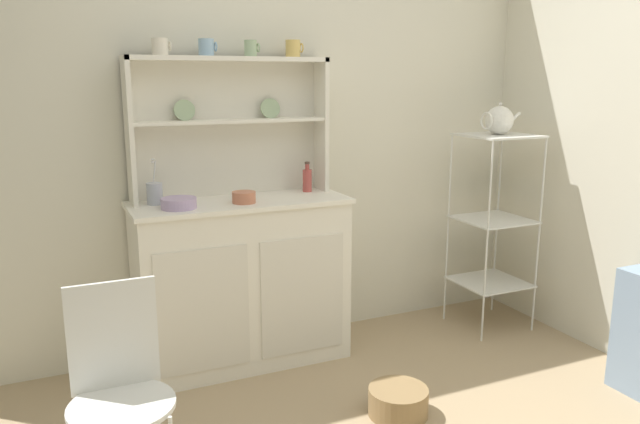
# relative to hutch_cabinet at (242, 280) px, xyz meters

# --- Properties ---
(wall_back) EXTENTS (3.84, 0.05, 2.50)m
(wall_back) POSITION_rel_hutch_cabinet_xyz_m (0.30, 0.26, 0.79)
(wall_back) COLOR silver
(wall_back) RESTS_ON ground
(hutch_cabinet) EXTENTS (1.14, 0.45, 0.91)m
(hutch_cabinet) POSITION_rel_hutch_cabinet_xyz_m (0.00, 0.00, 0.00)
(hutch_cabinet) COLOR white
(hutch_cabinet) RESTS_ON ground
(hutch_shelf_unit) EXTENTS (1.07, 0.18, 0.74)m
(hutch_shelf_unit) POSITION_rel_hutch_cabinet_xyz_m (-0.00, 0.17, 0.87)
(hutch_shelf_unit) COLOR silver
(hutch_shelf_unit) RESTS_ON hutch_cabinet
(bakers_rack) EXTENTS (0.41, 0.40, 1.20)m
(bakers_rack) POSITION_rel_hutch_cabinet_xyz_m (1.56, -0.15, 0.27)
(bakers_rack) COLOR silver
(bakers_rack) RESTS_ON ground
(wire_chair) EXTENTS (0.36, 0.36, 0.85)m
(wire_chair) POSITION_rel_hutch_cabinet_xyz_m (-0.75, -1.00, 0.05)
(wire_chair) COLOR white
(wire_chair) RESTS_ON ground
(floor_basket) EXTENTS (0.28, 0.28, 0.13)m
(floor_basket) POSITION_rel_hutch_cabinet_xyz_m (0.48, -0.84, -0.40)
(floor_basket) COLOR #93754C
(floor_basket) RESTS_ON ground
(cup_cream_0) EXTENTS (0.09, 0.08, 0.08)m
(cup_cream_0) POSITION_rel_hutch_cabinet_xyz_m (-0.35, 0.12, 1.22)
(cup_cream_0) COLOR silver
(cup_cream_0) RESTS_ON hutch_shelf_unit
(cup_sky_1) EXTENTS (0.09, 0.08, 0.09)m
(cup_sky_1) POSITION_rel_hutch_cabinet_xyz_m (-0.12, 0.12, 1.22)
(cup_sky_1) COLOR #8EB2D1
(cup_sky_1) RESTS_ON hutch_shelf_unit
(cup_sage_2) EXTENTS (0.08, 0.07, 0.08)m
(cup_sage_2) POSITION_rel_hutch_cabinet_xyz_m (0.12, 0.12, 1.22)
(cup_sage_2) COLOR #9EB78E
(cup_sage_2) RESTS_ON hutch_shelf_unit
(cup_gold_3) EXTENTS (0.09, 0.08, 0.09)m
(cup_gold_3) POSITION_rel_hutch_cabinet_xyz_m (0.36, 0.12, 1.22)
(cup_gold_3) COLOR #DBB760
(cup_gold_3) RESTS_ON hutch_shelf_unit
(bowl_mixing_large) EXTENTS (0.17, 0.17, 0.05)m
(bowl_mixing_large) POSITION_rel_hutch_cabinet_xyz_m (-0.33, -0.07, 0.47)
(bowl_mixing_large) COLOR #B79ECC
(bowl_mixing_large) RESTS_ON hutch_cabinet
(bowl_floral_medium) EXTENTS (0.12, 0.12, 0.06)m
(bowl_floral_medium) POSITION_rel_hutch_cabinet_xyz_m (-0.00, -0.07, 0.47)
(bowl_floral_medium) COLOR #C67556
(bowl_floral_medium) RESTS_ON hutch_cabinet
(jam_bottle) EXTENTS (0.05, 0.05, 0.17)m
(jam_bottle) POSITION_rel_hutch_cabinet_xyz_m (0.42, 0.09, 0.51)
(jam_bottle) COLOR #B74C47
(jam_bottle) RESTS_ON hutch_cabinet
(utensil_jar) EXTENTS (0.08, 0.08, 0.23)m
(utensil_jar) POSITION_rel_hutch_cabinet_xyz_m (-0.42, 0.08, 0.50)
(utensil_jar) COLOR #B2B7C6
(utensil_jar) RESTS_ON hutch_cabinet
(porcelain_teapot) EXTENTS (0.26, 0.17, 0.19)m
(porcelain_teapot) POSITION_rel_hutch_cabinet_xyz_m (1.56, -0.15, 0.82)
(porcelain_teapot) COLOR white
(porcelain_teapot) RESTS_ON bakers_rack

